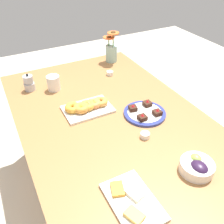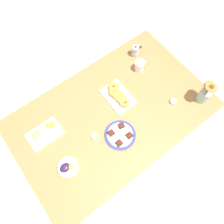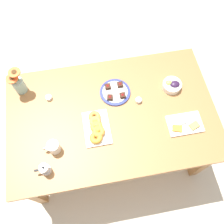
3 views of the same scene
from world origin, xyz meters
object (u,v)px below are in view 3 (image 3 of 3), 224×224
object	(u,v)px
moka_pot	(45,169)
dessert_plate	(115,92)
croissant_platter	(96,127)
jam_cup_berry	(139,100)
jam_cup_honey	(49,98)
dining_table	(112,119)
cheese_platter	(185,124)
coffee_mug	(54,147)
grape_bowl	(172,85)
flower_vase	(19,84)

from	to	relation	value
moka_pot	dessert_plate	bearing A→B (deg)	-137.76
croissant_platter	moka_pot	bearing A→B (deg)	32.59
jam_cup_berry	dessert_plate	bearing A→B (deg)	-32.92
jam_cup_honey	dining_table	bearing A→B (deg)	154.40
cheese_platter	dessert_plate	xyz separation A→B (m)	(0.46, -0.36, 0.00)
dining_table	coffee_mug	world-z (taller)	coffee_mug
moka_pot	jam_cup_berry	bearing A→B (deg)	-150.70
cheese_platter	dessert_plate	world-z (taller)	dessert_plate
grape_bowl	dining_table	bearing A→B (deg)	16.42
dessert_plate	moka_pot	size ratio (longest dim) A/B	2.03
coffee_mug	croissant_platter	distance (m)	0.33
flower_vase	cheese_platter	bearing A→B (deg)	156.34
flower_vase	grape_bowl	bearing A→B (deg)	170.93
grape_bowl	moka_pot	size ratio (longest dim) A/B	1.25
croissant_platter	grape_bowl	bearing A→B (deg)	-159.08
grape_bowl	croissant_platter	xyz separation A→B (m)	(0.65, 0.25, -0.01)
grape_bowl	jam_cup_honey	bearing A→B (deg)	-4.15
cheese_platter	dessert_plate	size ratio (longest dim) A/B	1.07
dessert_plate	flower_vase	world-z (taller)	flower_vase
coffee_mug	dessert_plate	world-z (taller)	coffee_mug
croissant_platter	cheese_platter	bearing A→B (deg)	172.61
croissant_platter	dining_table	bearing A→B (deg)	-144.33
flower_vase	dining_table	bearing A→B (deg)	153.09
dining_table	jam_cup_honey	distance (m)	0.52
jam_cup_berry	flower_vase	size ratio (longest dim) A/B	0.20
grape_bowl	flower_vase	world-z (taller)	flower_vase
jam_cup_berry	moka_pot	distance (m)	0.85
flower_vase	jam_cup_honey	bearing A→B (deg)	150.27
dining_table	jam_cup_honey	xyz separation A→B (m)	(0.46, -0.22, 0.10)
croissant_platter	dessert_plate	bearing A→B (deg)	-124.61
jam_cup_berry	dessert_plate	size ratio (longest dim) A/B	0.20
coffee_mug	croissant_platter	world-z (taller)	coffee_mug
coffee_mug	flower_vase	bearing A→B (deg)	-67.91
coffee_mug	cheese_platter	xyz separation A→B (m)	(-0.97, -0.02, -0.04)
moka_pot	flower_vase	bearing A→B (deg)	-77.65
jam_cup_berry	grape_bowl	bearing A→B (deg)	-165.12
dining_table	croissant_platter	world-z (taller)	croissant_platter
dining_table	moka_pot	world-z (taller)	moka_pot
coffee_mug	flower_vase	size ratio (longest dim) A/B	0.49
coffee_mug	grape_bowl	size ratio (longest dim) A/B	0.80
dining_table	flower_vase	world-z (taller)	flower_vase
dining_table	jam_cup_honey	world-z (taller)	jam_cup_honey
cheese_platter	jam_cup_honey	world-z (taller)	cheese_platter
dining_table	jam_cup_honey	bearing A→B (deg)	-25.60
dining_table	cheese_platter	bearing A→B (deg)	160.79
coffee_mug	grape_bowl	distance (m)	1.03
jam_cup_honey	moka_pot	world-z (taller)	moka_pot
cheese_platter	moka_pot	distance (m)	1.05
croissant_platter	jam_cup_honey	xyz separation A→B (m)	(0.33, -0.32, -0.01)
jam_cup_honey	flower_vase	world-z (taller)	flower_vase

